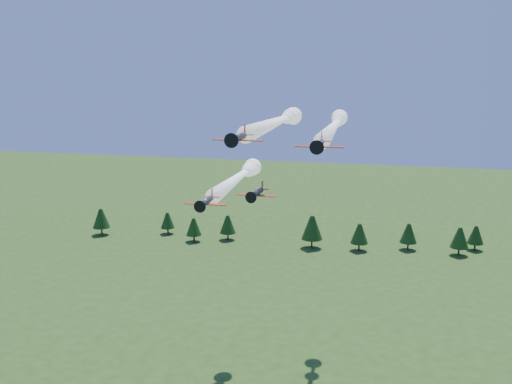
% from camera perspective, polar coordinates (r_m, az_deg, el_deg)
% --- Properties ---
extents(plane_lead, '(7.05, 50.51, 3.70)m').
position_cam_1_polar(plane_lead, '(105.48, 2.26, 7.10)').
color(plane_lead, black).
rests_on(plane_lead, ground).
extents(plane_left, '(6.81, 40.76, 3.70)m').
position_cam_1_polar(plane_left, '(112.07, -1.66, 1.58)').
color(plane_left, black).
rests_on(plane_left, ground).
extents(plane_right, '(7.52, 56.99, 3.70)m').
position_cam_1_polar(plane_right, '(114.51, 7.87, 6.63)').
color(plane_right, black).
rests_on(plane_right, ground).
extents(plane_slot, '(6.78, 7.38, 2.39)m').
position_cam_1_polar(plane_slot, '(93.98, 0.09, -0.12)').
color(plane_slot, black).
rests_on(plane_slot, ground).
extents(treeline, '(163.74, 21.58, 11.47)m').
position_cam_1_polar(treeline, '(198.48, 7.78, -3.88)').
color(treeline, '#382314').
rests_on(treeline, ground).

